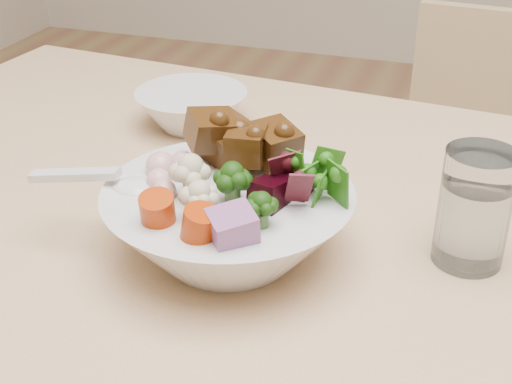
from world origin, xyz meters
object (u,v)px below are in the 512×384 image
food_bowl (231,218)px  side_bowl (192,109)px  chair_far (488,214)px  dining_table (459,380)px  water_glass (474,213)px

food_bowl → side_bowl: 0.31m
chair_far → food_bowl: (-0.25, -0.70, 0.35)m
side_bowl → dining_table: bearing=-37.1°
dining_table → food_bowl: 0.26m
dining_table → chair_far: chair_far is taller
chair_far → food_bowl: size_ratio=3.51×
water_glass → chair_far: bearing=86.6°
dining_table → food_bowl: food_bowl is taller
side_bowl → water_glass: bearing=-29.4°
chair_far → side_bowl: 0.68m
food_bowl → water_glass: bearing=15.9°
chair_far → water_glass: size_ratio=7.28×
food_bowl → side_bowl: food_bowl is taller
water_glass → side_bowl: water_glass is taller
dining_table → food_bowl: bearing=-179.0°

